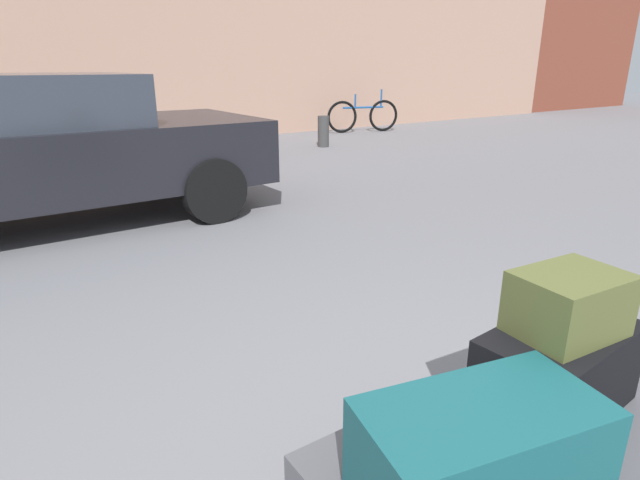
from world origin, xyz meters
TOP-DOWN VIEW (x-y plane):
  - luggage_cart at (0.00, 0.00)m, footprint 1.37×0.76m
  - duffel_bag_black_front_right at (0.22, 0.06)m, footprint 0.62×0.37m
  - duffel_bag_teal_stacked_top at (-0.33, -0.06)m, footprint 0.72×0.48m
  - duffel_bag_olive_topmost_pile at (0.22, 0.06)m, footprint 0.38×0.29m
  - parked_car at (-0.91, 4.78)m, footprint 4.33×1.97m
  - bicycle_leaning at (6.36, 8.85)m, footprint 1.71×0.53m
  - bollard_kerb_near at (2.89, 7.47)m, footprint 0.21×0.21m
  - bollard_kerb_mid at (4.30, 7.47)m, footprint 0.21×0.21m

SIDE VIEW (x-z plane):
  - luggage_cart at x=0.00m, z-range 0.10..0.44m
  - bollard_kerb_near at x=2.89m, z-range 0.00..0.58m
  - bollard_kerb_mid at x=4.30m, z-range 0.00..0.58m
  - bicycle_leaning at x=6.36m, z-range -0.11..0.85m
  - duffel_bag_black_front_right at x=0.22m, z-range 0.34..0.64m
  - duffel_bag_teal_stacked_top at x=-0.33m, z-range 0.34..0.65m
  - duffel_bag_olive_topmost_pile at x=0.22m, z-range 0.64..0.85m
  - parked_car at x=-0.91m, z-range 0.05..1.47m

